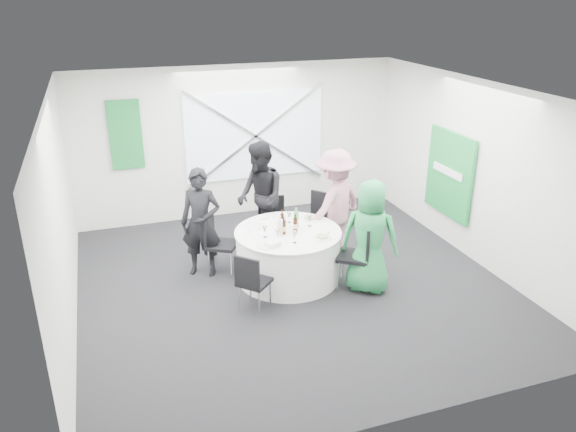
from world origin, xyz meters
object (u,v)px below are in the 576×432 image
object	(u,v)px
person_man_back_left	(201,223)
banquet_table	(288,255)
chair_front_right	(361,251)
person_woman_pink	(335,204)
chair_front_left	(251,279)
green_water_bottle	(296,220)
chair_back_left	(217,239)
chair_back	(274,219)
clear_water_bottle	(280,228)
chair_back_right	(320,218)
person_woman_green	(370,237)
person_man_back	(260,197)

from	to	relation	value
person_man_back_left	banquet_table	bearing A→B (deg)	0.00
chair_front_right	person_woman_pink	world-z (taller)	person_woman_pink
chair_front_left	green_water_bottle	bearing A→B (deg)	-92.11
chair_back_left	person_man_back_left	world-z (taller)	person_man_back_left
chair_back	green_water_bottle	distance (m)	1.09
person_man_back_left	clear_water_bottle	xyz separation A→B (m)	(1.01, -0.67, 0.05)
chair_back	chair_back_right	distance (m)	0.76
chair_back_left	person_woman_green	bearing A→B (deg)	-92.78
person_woman_pink	clear_water_bottle	distance (m)	1.25
person_woman_green	clear_water_bottle	world-z (taller)	person_woman_green
chair_back_right	clear_water_bottle	xyz separation A→B (m)	(-0.93, -0.80, 0.29)
green_water_bottle	person_man_back	bearing A→B (deg)	102.83
person_man_back_left	person_woman_green	world-z (taller)	person_man_back_left
person_man_back_left	person_woman_pink	distance (m)	2.11
person_man_back	chair_back_left	bearing A→B (deg)	-59.76
chair_back_left	chair_back	bearing A→B (deg)	-32.71
chair_front_left	person_woman_green	xyz separation A→B (m)	(1.73, 0.06, 0.33)
chair_back_left	chair_back_right	world-z (taller)	chair_back_right
chair_front_left	clear_water_bottle	distance (m)	0.96
banquet_table	person_woman_pink	xyz separation A→B (m)	(0.95, 0.49, 0.50)
green_water_bottle	chair_front_left	bearing A→B (deg)	-137.87
chair_front_right	chair_back_right	bearing A→B (deg)	-140.87
chair_front_left	green_water_bottle	world-z (taller)	green_water_bottle
chair_back_right	person_woman_green	distance (m)	1.41
clear_water_bottle	chair_front_right	bearing A→B (deg)	-25.68
banquet_table	chair_front_left	xyz separation A→B (m)	(-0.76, -0.74, 0.11)
chair_back	person_man_back	world-z (taller)	person_man_back
banquet_table	green_water_bottle	xyz separation A→B (m)	(0.16, 0.09, 0.50)
person_man_back_left	chair_back_left	bearing A→B (deg)	20.50
chair_back_left	person_man_back_left	xyz separation A→B (m)	(-0.22, 0.02, 0.28)
chair_back	chair_front_left	size ratio (longest dim) A/B	1.02
person_man_back	green_water_bottle	bearing A→B (deg)	8.63
chair_back_left	green_water_bottle	distance (m)	1.24
person_man_back_left	clear_water_bottle	distance (m)	1.21
person_woman_green	green_water_bottle	xyz separation A→B (m)	(-0.81, 0.78, 0.06)
person_woman_pink	green_water_bottle	size ratio (longest dim) A/B	5.61
person_man_back_left	clear_water_bottle	size ratio (longest dim) A/B	5.39
chair_back_left	person_man_back	distance (m)	1.11
banquet_table	person_woman_pink	size ratio (longest dim) A/B	0.88
chair_front_left	person_woman_pink	xyz separation A→B (m)	(1.71, 1.24, 0.39)
clear_water_bottle	chair_back_right	bearing A→B (deg)	40.48
chair_back_right	green_water_bottle	xyz separation A→B (m)	(-0.62, -0.60, 0.30)
green_water_bottle	clear_water_bottle	size ratio (longest dim) A/B	1.03
chair_back_left	person_man_back	xyz separation A→B (m)	(0.86, 0.59, 0.36)
chair_back	chair_front_left	bearing A→B (deg)	-108.92
person_woman_pink	person_woman_green	world-z (taller)	person_woman_pink
chair_back	chair_back_right	world-z (taller)	chair_back_right
person_woman_pink	chair_front_right	bearing A→B (deg)	59.14
banquet_table	chair_back_left	size ratio (longest dim) A/B	1.69
green_water_bottle	clear_water_bottle	xyz separation A→B (m)	(-0.31, -0.19, -0.00)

